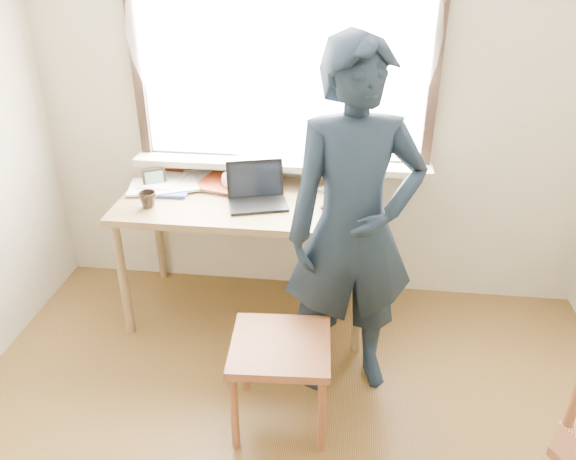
# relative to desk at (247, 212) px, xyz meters

# --- Properties ---
(room_shell) EXTENTS (3.52, 4.02, 2.61)m
(room_shell) POSITION_rel_desk_xyz_m (0.35, -1.43, 0.92)
(room_shell) COLOR #C1B79C
(room_shell) RESTS_ON ground
(desk) EXTENTS (1.50, 0.75, 0.80)m
(desk) POSITION_rel_desk_xyz_m (0.00, 0.00, 0.00)
(desk) COLOR olive
(desk) RESTS_ON ground
(laptop) EXTENTS (0.40, 0.35, 0.23)m
(laptop) POSITION_rel_desk_xyz_m (0.07, -0.03, 0.14)
(laptop) COLOR black
(laptop) RESTS_ON desk
(mug_white) EXTENTS (0.18, 0.18, 0.10)m
(mug_white) POSITION_rel_desk_xyz_m (-0.11, 0.13, 0.13)
(mug_white) COLOR white
(mug_white) RESTS_ON desk
(mug_dark) EXTENTS (0.14, 0.14, 0.09)m
(mug_dark) POSITION_rel_desk_xyz_m (-0.54, -0.18, 0.13)
(mug_dark) COLOR black
(mug_dark) RESTS_ON desk
(mouse) EXTENTS (0.09, 0.06, 0.04)m
(mouse) POSITION_rel_desk_xyz_m (0.49, -0.10, 0.10)
(mouse) COLOR black
(mouse) RESTS_ON desk
(desk_clutter) EXTENTS (0.67, 0.45, 0.05)m
(desk_clutter) POSITION_rel_desk_xyz_m (-0.28, 0.18, 0.11)
(desk_clutter) COLOR white
(desk_clutter) RESTS_ON desk
(book_a) EXTENTS (0.23, 0.29, 0.02)m
(book_a) POSITION_rel_desk_xyz_m (-0.46, 0.22, 0.10)
(book_a) COLOR white
(book_a) RESTS_ON desk
(book_b) EXTENTS (0.26, 0.27, 0.02)m
(book_b) POSITION_rel_desk_xyz_m (0.48, 0.26, 0.09)
(book_b) COLOR white
(book_b) RESTS_ON desk
(picture_frame) EXTENTS (0.13, 0.08, 0.11)m
(picture_frame) POSITION_rel_desk_xyz_m (-0.59, 0.10, 0.14)
(picture_frame) COLOR black
(picture_frame) RESTS_ON desk
(work_chair) EXTENTS (0.50, 0.48, 0.48)m
(work_chair) POSITION_rel_desk_xyz_m (0.33, -0.90, -0.31)
(work_chair) COLOR brown
(work_chair) RESTS_ON ground
(person) EXTENTS (0.76, 0.59, 1.85)m
(person) POSITION_rel_desk_xyz_m (0.64, -0.54, 0.21)
(person) COLOR black
(person) RESTS_ON ground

